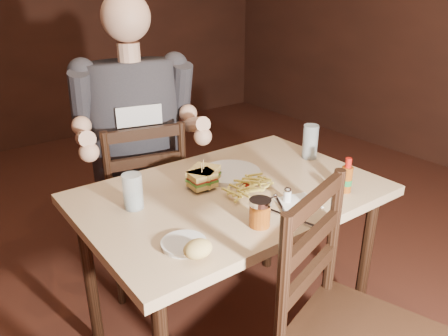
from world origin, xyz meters
TOP-DOWN VIEW (x-y plane):
  - room_shell at (0.00, 0.00)m, footprint 7.00×7.00m
  - main_table at (0.20, 0.23)m, footprint 1.20×0.81m
  - chair_far at (0.11, 0.89)m, footprint 0.54×0.57m
  - diner at (0.10, 0.84)m, footprint 0.69×0.59m
  - dinner_plate at (0.29, 0.35)m, footprint 0.25×0.25m
  - sandwich_left at (0.11, 0.31)m, footprint 0.11×0.09m
  - sandwich_right at (0.14, 0.34)m, footprint 0.16×0.16m
  - fries_pile at (0.24, 0.18)m, footprint 0.25×0.17m
  - ketchup_dollop at (0.25, 0.20)m, footprint 0.04×0.04m
  - glass_left at (-0.18, 0.34)m, footprint 0.07×0.07m
  - glass_right at (0.71, 0.28)m, footprint 0.07×0.07m
  - hot_sauce at (0.55, -0.05)m, footprint 0.05×0.05m
  - salt_shaker at (0.30, 0.02)m, footprint 0.03×0.03m
  - pepper_shaker at (0.50, -0.05)m, footprint 0.03×0.03m
  - syrup_dispenser at (0.10, -0.04)m, footprint 0.08×0.08m
  - napkin at (0.33, -0.01)m, footprint 0.18×0.17m
  - knife at (0.22, -0.07)m, footprint 0.06×0.22m
  - fork at (0.26, 0.02)m, footprint 0.08×0.13m
  - side_plate at (-0.17, 0.01)m, footprint 0.14×0.14m
  - bread_roll at (-0.18, -0.08)m, footprint 0.09×0.08m

SIDE VIEW (x-z plane):
  - chair_far at x=0.11m, z-range 0.00..0.94m
  - main_table at x=0.20m, z-range 0.30..1.07m
  - napkin at x=0.33m, z-range 0.77..0.77m
  - fork at x=0.26m, z-range 0.77..0.78m
  - side_plate at x=-0.17m, z-range 0.77..0.78m
  - knife at x=0.22m, z-range 0.77..0.78m
  - dinner_plate at x=0.29m, z-range 0.77..0.78m
  - ketchup_dollop at x=0.25m, z-range 0.78..0.79m
  - salt_shaker at x=0.30m, z-range 0.77..0.83m
  - pepper_shaker at x=0.50m, z-range 0.77..0.83m
  - fries_pile at x=0.24m, z-range 0.78..0.82m
  - bread_roll at x=-0.18m, z-range 0.78..0.84m
  - syrup_dispenser at x=0.10m, z-range 0.77..0.87m
  - sandwich_left at x=0.11m, z-range 0.78..0.88m
  - sandwich_right at x=0.14m, z-range 0.78..0.89m
  - glass_left at x=-0.18m, z-range 0.77..0.90m
  - hot_sauce at x=0.55m, z-range 0.77..0.91m
  - glass_right at x=0.71m, z-range 0.77..0.93m
  - diner at x=0.10m, z-range 0.49..1.51m
  - room_shell at x=0.00m, z-range -2.10..4.90m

